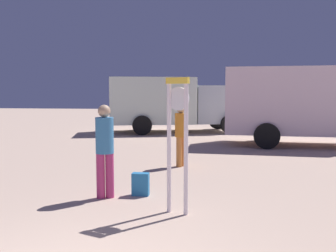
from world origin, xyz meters
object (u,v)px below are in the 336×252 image
at_px(person_near_clock, 105,146).
at_px(backpack, 141,184).
at_px(person_distant, 181,132).
at_px(standing_clock, 178,132).
at_px(box_truck_near, 168,102).
at_px(box_truck_far, 310,103).

distance_m(person_near_clock, backpack, 1.01).
bearing_deg(person_distant, standing_clock, -85.29).
relative_size(person_distant, box_truck_near, 0.25).
xyz_separation_m(backpack, box_truck_far, (4.78, 7.41, 1.37)).
bearing_deg(standing_clock, person_distant, 94.71).
height_order(box_truck_near, box_truck_far, box_truck_far).
bearing_deg(person_distant, backpack, -99.49).
relative_size(standing_clock, box_truck_near, 0.34).
height_order(person_distant, box_truck_near, box_truck_near).
bearing_deg(standing_clock, backpack, 129.63).
bearing_deg(standing_clock, person_near_clock, 153.11).
height_order(person_distant, box_truck_far, box_truck_far).
distance_m(standing_clock, backpack, 1.69).
xyz_separation_m(person_near_clock, person_distant, (1.11, 3.17, -0.06)).
bearing_deg(person_near_clock, person_distant, 70.78).
distance_m(backpack, person_distant, 3.04).
xyz_separation_m(person_near_clock, box_truck_far, (5.40, 7.66, 0.61)).
bearing_deg(person_distant, box_truck_far, 46.27).
distance_m(person_distant, box_truck_near, 8.73).
bearing_deg(backpack, standing_clock, -50.37).
bearing_deg(box_truck_far, backpack, -122.84).
distance_m(backpack, box_truck_far, 8.92).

